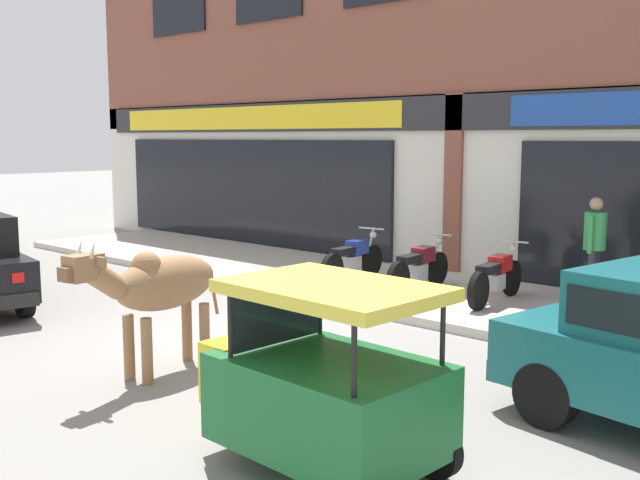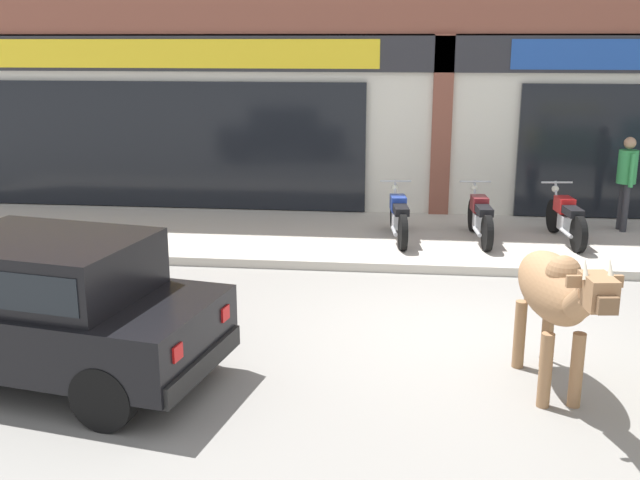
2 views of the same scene
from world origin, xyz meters
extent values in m
plane|color=gray|center=(0.00, 0.00, 0.00)|extent=(90.00, 90.00, 0.00)
cube|color=#B7AFA3|center=(0.00, 3.92, 0.07)|extent=(19.00, 3.44, 0.13)
cube|color=silver|center=(0.00, 5.91, 1.70)|extent=(23.00, 0.55, 3.40)
cube|color=#28282D|center=(0.00, 5.60, 3.05)|extent=(22.08, 0.08, 0.64)
cube|color=black|center=(-5.75, 5.59, 1.35)|extent=(8.74, 0.10, 2.40)
cube|color=yellow|center=(-5.75, 5.57, 3.05)|extent=(9.20, 0.05, 0.52)
cube|color=brown|center=(0.00, 5.62, 1.70)|extent=(0.36, 0.12, 3.40)
ellipsoid|color=#936B47|center=(0.75, -1.33, 1.02)|extent=(0.69, 1.45, 0.60)
sphere|color=#936B47|center=(0.79, -1.61, 1.25)|extent=(0.32, 0.32, 0.32)
cylinder|color=#936B47|center=(0.95, -1.75, 0.36)|extent=(0.12, 0.12, 0.72)
cylinder|color=#936B47|center=(0.67, -1.78, 0.36)|extent=(0.12, 0.12, 0.72)
cylinder|color=#936B47|center=(0.84, -0.89, 0.36)|extent=(0.12, 0.12, 0.72)
cylinder|color=#936B47|center=(0.56, -0.92, 0.36)|extent=(0.12, 0.12, 0.72)
cylinder|color=#936B47|center=(0.86, -2.15, 1.17)|extent=(0.30, 0.49, 0.43)
cube|color=#936B47|center=(0.89, -2.41, 1.34)|extent=(0.26, 0.38, 0.26)
cube|color=brown|center=(0.91, -2.58, 1.30)|extent=(0.18, 0.16, 0.14)
cone|color=beige|center=(0.98, -2.35, 1.52)|extent=(0.07, 0.12, 0.19)
cone|color=beige|center=(0.79, -2.38, 1.52)|extent=(0.07, 0.12, 0.19)
cube|color=#936B47|center=(1.04, -2.31, 1.40)|extent=(0.14, 0.06, 0.10)
cube|color=#936B47|center=(0.72, -2.35, 1.40)|extent=(0.14, 0.06, 0.10)
cylinder|color=#936B47|center=(0.66, -0.60, 0.80)|extent=(0.06, 0.17, 0.60)
cylinder|color=black|center=(-3.19, -2.63, 0.30)|extent=(0.62, 0.29, 0.60)
cylinder|color=black|center=(-2.92, -1.22, 0.30)|extent=(0.62, 0.29, 0.60)
cube|color=black|center=(-4.19, -1.71, 0.60)|extent=(3.74, 2.22, 0.60)
cube|color=black|center=(-4.09, -1.73, 1.18)|extent=(2.13, 1.77, 0.56)
cube|color=black|center=(-4.09, -1.73, 1.18)|extent=(1.99, 1.76, 0.35)
cube|color=black|center=(-2.49, -2.03, 0.38)|extent=(0.40, 1.52, 0.20)
cube|color=red|center=(-2.55, -2.53, 0.70)|extent=(0.06, 0.16, 0.14)
cube|color=red|center=(-2.37, -1.55, 0.70)|extent=(0.06, 0.16, 0.14)
cylinder|color=black|center=(-0.80, 4.24, 0.41)|extent=(0.17, 0.57, 0.56)
cylinder|color=black|center=(-0.65, 3.00, 0.41)|extent=(0.17, 0.57, 0.56)
cube|color=#B2B5BA|center=(-0.73, 3.60, 0.45)|extent=(0.24, 0.34, 0.24)
cube|color=navy|center=(-0.74, 3.75, 0.71)|extent=(0.29, 0.43, 0.24)
cube|color=black|center=(-0.70, 3.36, 0.69)|extent=(0.28, 0.54, 0.12)
cylinder|color=#B2B5BA|center=(-0.80, 4.18, 0.71)|extent=(0.07, 0.27, 0.59)
cylinder|color=#B2B5BA|center=(-0.80, 4.22, 0.99)|extent=(0.52, 0.09, 0.03)
sphere|color=silver|center=(-0.81, 4.28, 0.87)|extent=(0.12, 0.12, 0.12)
cylinder|color=#B2B5BA|center=(-0.79, 3.23, 0.37)|extent=(0.12, 0.48, 0.06)
cylinder|color=black|center=(0.53, 4.34, 0.41)|extent=(0.15, 0.57, 0.56)
cylinder|color=black|center=(0.64, 3.10, 0.41)|extent=(0.15, 0.57, 0.56)
cube|color=#B2B5BA|center=(0.59, 3.70, 0.45)|extent=(0.23, 0.34, 0.24)
cube|color=maroon|center=(0.57, 3.86, 0.71)|extent=(0.27, 0.42, 0.24)
cube|color=black|center=(0.61, 3.46, 0.69)|extent=(0.26, 0.54, 0.12)
cylinder|color=#B2B5BA|center=(0.54, 4.28, 0.71)|extent=(0.06, 0.27, 0.59)
cylinder|color=#B2B5BA|center=(0.53, 4.32, 0.99)|extent=(0.52, 0.08, 0.03)
sphere|color=silver|center=(0.53, 4.38, 0.87)|extent=(0.12, 0.12, 0.12)
cylinder|color=#B2B5BA|center=(0.51, 3.33, 0.37)|extent=(0.10, 0.48, 0.06)
cylinder|color=black|center=(1.88, 4.41, 0.41)|extent=(0.16, 0.57, 0.56)
cylinder|color=black|center=(2.02, 3.17, 0.41)|extent=(0.16, 0.57, 0.56)
cube|color=#B2B5BA|center=(1.95, 3.77, 0.45)|extent=(0.24, 0.34, 0.24)
cube|color=red|center=(1.93, 3.93, 0.71)|extent=(0.28, 0.42, 0.24)
cube|color=black|center=(1.98, 3.53, 0.69)|extent=(0.28, 0.54, 0.12)
cylinder|color=#B2B5BA|center=(1.89, 4.35, 0.71)|extent=(0.07, 0.27, 0.59)
cylinder|color=#B2B5BA|center=(1.88, 4.39, 0.99)|extent=(0.52, 0.09, 0.03)
sphere|color=silver|center=(1.87, 4.45, 0.87)|extent=(0.12, 0.12, 0.12)
cylinder|color=#B2B5BA|center=(1.88, 3.40, 0.37)|extent=(0.11, 0.48, 0.06)
cylinder|color=#2D2D33|center=(3.06, 4.76, 0.54)|extent=(0.11, 0.11, 0.82)
cylinder|color=#2D2D33|center=(3.08, 4.58, 0.54)|extent=(0.11, 0.11, 0.82)
cylinder|color=#33934C|center=(3.07, 4.67, 1.23)|extent=(0.32, 0.32, 0.56)
cylinder|color=#33934C|center=(3.05, 4.88, 1.20)|extent=(0.08, 0.08, 0.56)
cylinder|color=#33934C|center=(3.09, 4.46, 1.20)|extent=(0.08, 0.08, 0.56)
sphere|color=tan|center=(3.07, 4.67, 1.63)|extent=(0.20, 0.20, 0.20)
camera|label=1|loc=(7.50, -6.15, 2.61)|focal=42.00mm
camera|label=2|loc=(-0.68, -8.27, 3.27)|focal=42.00mm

